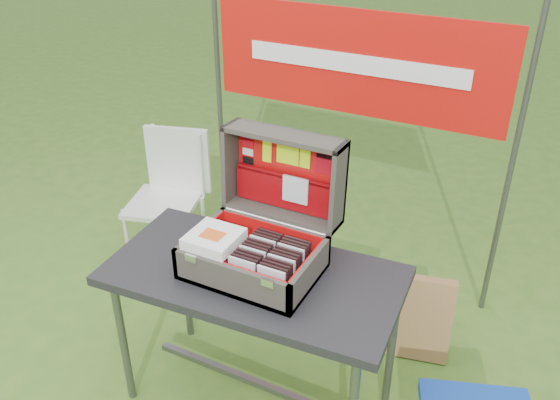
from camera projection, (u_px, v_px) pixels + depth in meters
The scene contains 87 objects.
ground at pixel (257, 386), 2.86m from camera, with size 80.00×80.00×0.00m, color #3E6721.
table at pixel (255, 341), 2.60m from camera, with size 1.20×0.60×0.75m, color black, non-canonical shape.
table_top at pixel (254, 276), 2.42m from camera, with size 1.20×0.60×0.04m, color black.
table_leg_fl at pixel (123, 339), 2.63m from camera, with size 0.04×0.04×0.71m, color #59595B.
table_leg_bl at pixel (186, 280), 3.01m from camera, with size 0.04×0.04×0.71m, color #59595B.
table_leg_br at pixel (391, 350), 2.58m from camera, with size 0.04×0.04×0.71m, color #59595B.
table_brace at pixel (257, 383), 2.72m from camera, with size 1.05×0.03×0.03m, color #59595B.
suitcase at pixel (259, 212), 2.33m from camera, with size 0.52×0.53×0.51m, color #413B33, non-canonical shape.
suitcase_base_bottom at pixel (253, 270), 2.40m from camera, with size 0.52×0.37×0.02m, color #413B33.
suitcase_base_wall_front at pixel (230, 282), 2.24m from camera, with size 0.52×0.02×0.14m, color #413B33.
suitcase_base_wall_back at pixel (273, 236), 2.51m from camera, with size 0.52×0.02×0.14m, color #413B33.
suitcase_base_wall_left at pixel (201, 242), 2.47m from camera, with size 0.02×0.37×0.14m, color #413B33.
suitcase_base_wall_right at pixel (309, 275), 2.28m from camera, with size 0.02×0.37×0.14m, color #413B33.
suitcase_liner_floor at pixel (253, 267), 2.40m from camera, with size 0.48×0.33×0.01m, color red.
suitcase_latch_left at pixel (191, 258), 2.27m from camera, with size 0.05×0.01×0.03m, color silver.
suitcase_latch_right at pixel (268, 283), 2.14m from camera, with size 0.05×0.01×0.03m, color silver.
suitcase_hinge at pixel (274, 221), 2.48m from camera, with size 0.02×0.02×0.47m, color silver.
suitcase_lid_back at pixel (289, 170), 2.50m from camera, with size 0.52×0.37×0.02m, color #413B33.
suitcase_lid_rim_far at pixel (284, 136), 2.37m from camera, with size 0.52×0.02×0.14m, color #413B33.
suitcase_lid_rim_near at pixel (282, 212), 2.53m from camera, with size 0.52×0.02×0.14m, color #413B33.
suitcase_lid_rim_left at pixel (231, 163), 2.55m from camera, with size 0.02×0.37×0.14m, color #413B33.
suitcase_lid_rim_right at pixel (339, 188), 2.36m from camera, with size 0.02×0.37×0.14m, color #413B33.
suitcase_lid_liner at pixel (288, 171), 2.49m from camera, with size 0.47×0.33×0.01m, color red.
suitcase_liner_wall_front at pixel (232, 278), 2.25m from camera, with size 0.48×0.01×0.12m, color red.
suitcase_liner_wall_back at pixel (272, 236), 2.50m from camera, with size 0.48×0.01×0.12m, color red.
suitcase_liner_wall_left at pixel (204, 241), 2.46m from camera, with size 0.01×0.33×0.12m, color red.
suitcase_liner_wall_right at pixel (306, 272), 2.28m from camera, with size 0.01×0.33×0.12m, color red.
suitcase_lid_pocket at pixel (285, 191), 2.51m from camera, with size 0.46×0.15×0.03m, color maroon.
suitcase_pocket_edge at pixel (285, 176), 2.48m from camera, with size 0.45×0.02×0.02m, color maroon.
suitcase_pocket_cd at pixel (295, 190), 2.47m from camera, with size 0.12×0.12×0.01m, color silver.
lid_sticker_cc_a at pixel (248, 134), 2.50m from camera, with size 0.05×0.03×0.00m, color #1933B2.
lid_sticker_cc_b at pixel (248, 143), 2.52m from camera, with size 0.05×0.03×0.00m, color #B80716.
lid_sticker_cc_c at pixel (248, 152), 2.54m from camera, with size 0.05×0.03×0.00m, color white.
lid_sticker_cc_d at pixel (248, 161), 2.56m from camera, with size 0.05×0.03×0.00m, color black.
lid_card_neon_tall at pixel (267, 151), 2.49m from camera, with size 0.04×0.10×0.00m, color #C4F313.
lid_card_neon_main at pixel (288, 155), 2.45m from camera, with size 0.10×0.08×0.00m, color #C4F313.
lid_card_neon_small at pixel (305, 159), 2.42m from camera, with size 0.05×0.08×0.00m, color #C4F313.
lid_sticker_band at pixel (326, 164), 2.38m from camera, with size 0.09×0.09×0.00m, color #B80716.
lid_sticker_band_bar at pixel (326, 157), 2.37m from camera, with size 0.08×0.02×0.00m, color black.
cd_left_0 at pixel (242, 274), 2.24m from camera, with size 0.11×0.01×0.13m, color silver.
cd_left_1 at pixel (245, 271), 2.26m from camera, with size 0.11×0.01×0.13m, color black.
cd_left_2 at pixel (248, 268), 2.27m from camera, with size 0.11×0.01×0.13m, color black.
cd_left_3 at pixel (250, 266), 2.29m from camera, with size 0.11×0.01×0.13m, color black.
cd_left_4 at pixel (253, 263), 2.31m from camera, with size 0.11×0.01×0.13m, color silver.
cd_left_5 at pixel (255, 260), 2.32m from camera, with size 0.11×0.01×0.13m, color black.
cd_left_6 at pixel (258, 257), 2.34m from camera, with size 0.11×0.01×0.13m, color black.
cd_left_7 at pixel (260, 255), 2.35m from camera, with size 0.11×0.01×0.13m, color black.
cd_left_8 at pixel (263, 252), 2.37m from camera, with size 0.11×0.01×0.13m, color silver.
cd_left_9 at pixel (265, 250), 2.38m from camera, with size 0.11×0.01×0.13m, color black.
cd_left_10 at pixel (268, 247), 2.40m from camera, with size 0.11×0.01×0.13m, color black.
cd_left_11 at pixel (270, 245), 2.42m from camera, with size 0.11×0.01×0.13m, color black.
cd_right_0 at pixel (271, 283), 2.19m from camera, with size 0.11×0.01×0.13m, color silver.
cd_right_1 at pixel (274, 280), 2.21m from camera, with size 0.11×0.01×0.13m, color black.
cd_right_2 at pixel (276, 278), 2.22m from camera, with size 0.11×0.01×0.13m, color black.
cd_right_3 at pixel (279, 275), 2.24m from camera, with size 0.11×0.01×0.13m, color black.
cd_right_4 at pixel (281, 272), 2.26m from camera, with size 0.11×0.01×0.13m, color silver.
cd_right_5 at pixel (284, 269), 2.27m from camera, with size 0.11×0.01×0.13m, color black.
cd_right_6 at pixel (286, 266), 2.29m from camera, with size 0.11×0.01×0.13m, color black.
cd_right_7 at pixel (288, 263), 2.30m from camera, with size 0.11×0.01×0.13m, color black.
cd_right_8 at pixel (291, 261), 2.32m from camera, with size 0.11×0.01×0.13m, color silver.
cd_right_9 at pixel (293, 258), 2.34m from camera, with size 0.11×0.01×0.13m, color black.
cd_right_10 at pixel (295, 255), 2.35m from camera, with size 0.11×0.01×0.13m, color black.
cd_right_11 at pixel (298, 253), 2.37m from camera, with size 0.11×0.01×0.13m, color black.
songbook_0 at pixel (214, 243), 2.34m from camera, with size 0.19×0.19×0.01m, color white.
songbook_1 at pixel (214, 242), 2.34m from camera, with size 0.19×0.19×0.01m, color white.
songbook_2 at pixel (214, 241), 2.33m from camera, with size 0.19×0.19×0.01m, color white.
songbook_3 at pixel (214, 240), 2.33m from camera, with size 0.19×0.19×0.01m, color white.
songbook_4 at pixel (214, 239), 2.33m from camera, with size 0.19×0.19×0.01m, color white.
songbook_5 at pixel (214, 238), 2.33m from camera, with size 0.19×0.19×0.01m, color white.
songbook_6 at pixel (214, 237), 2.32m from camera, with size 0.19×0.19×0.01m, color white.
songbook_7 at pixel (214, 235), 2.32m from camera, with size 0.19×0.19×0.01m, color white.
songbook_8 at pixel (214, 234), 2.32m from camera, with size 0.19×0.19×0.01m, color white.
songbook_graphic at pixel (212, 235), 2.31m from camera, with size 0.09×0.07×0.00m, color #D85919.
chair at pixel (163, 205), 3.52m from camera, with size 0.39×0.43×0.86m, color silver, non-canonical shape.
chair_seat at pixel (163, 204), 3.51m from camera, with size 0.39×0.39×0.03m, color silver.
chair_backrest at pixel (178, 159), 3.55m from camera, with size 0.39×0.03×0.41m, color silver.
chair_leg_fl at pixel (127, 241), 3.56m from camera, with size 0.02×0.02×0.44m, color silver.
chair_leg_fr at pixel (172, 256), 3.43m from camera, with size 0.02×0.02×0.44m, color silver.
chair_leg_bl at pixel (161, 216), 3.82m from camera, with size 0.02×0.02×0.44m, color silver.
chair_leg_br at pixel (204, 229), 3.68m from camera, with size 0.02×0.02×0.44m, color silver.
chair_upright_left at pixel (156, 155), 3.62m from camera, with size 0.02×0.02×0.41m, color silver.
chair_upright_right at pixel (201, 166), 3.49m from camera, with size 0.02×0.02×0.41m, color silver.
cardboard_box at pixel (409, 316), 2.97m from camera, with size 0.42×0.07×0.45m, color olive.
banner_post_left at pixel (220, 116), 3.62m from camera, with size 0.03×0.03×1.70m, color #59595B.
banner_post_right at pixel (510, 174), 2.95m from camera, with size 0.03×0.03×1.70m, color #59595B.
banner at pixel (355, 63), 3.06m from camera, with size 1.60×0.01×0.55m, color #B80F0A.
banner_text at pixel (354, 64), 3.05m from camera, with size 1.20×0.00×0.10m, color white.
Camera 1 is at (1.03, -1.76, 2.20)m, focal length 38.00 mm.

